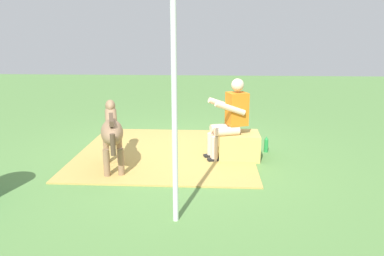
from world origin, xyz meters
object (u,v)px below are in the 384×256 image
(hay_bale, at_px, (239,145))
(soda_bottle, at_px, (266,144))
(person_seated, at_px, (230,116))
(pony_standing, at_px, (112,131))
(tent_pole_left, at_px, (174,105))

(hay_bale, relative_size, soda_bottle, 2.29)
(hay_bale, height_order, person_seated, person_seated)
(person_seated, relative_size, pony_standing, 0.99)
(pony_standing, xyz_separation_m, soda_bottle, (-2.42, -0.90, -0.44))
(pony_standing, height_order, soda_bottle, pony_standing)
(person_seated, bearing_deg, soda_bottle, -150.67)
(pony_standing, bearing_deg, soda_bottle, -159.50)
(pony_standing, relative_size, tent_pole_left, 0.51)
(pony_standing, distance_m, tent_pole_left, 2.03)
(hay_bale, xyz_separation_m, soda_bottle, (-0.49, -0.33, -0.07))
(soda_bottle, bearing_deg, hay_bale, 33.60)
(person_seated, height_order, pony_standing, person_seated)
(person_seated, bearing_deg, tent_pole_left, 72.25)
(hay_bale, xyz_separation_m, tent_pole_left, (0.82, 2.13, 1.07))
(soda_bottle, relative_size, tent_pole_left, 0.11)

